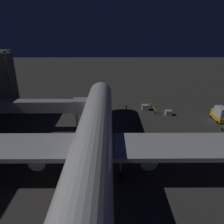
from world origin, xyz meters
TOP-DOWN VIEW (x-y plane):
  - ground_plane at (0.00, 0.00)m, footprint 320.00×320.00m
  - airliner_at_gate at (-0.00, 9.56)m, footprint 51.62×64.87m
  - jet_bridge at (11.78, -8.53)m, footprint 21.93×3.40m
  - apron_floodlight_mast at (25.50, -21.76)m, footprint 2.90×0.50m
  - catering_truck at (-30.71, -13.95)m, footprint 2.36×5.32m
  - baggage_container_near_belt at (-18.64, -17.83)m, footprint 1.70×1.52m
  - baggage_container_mid_row at (-12.87, -21.99)m, footprint 1.88×1.74m
  - ground_crew_near_nose_gear at (-15.19, -18.45)m, footprint 0.40×0.40m
  - ground_crew_by_belt_loader at (-15.15, -20.07)m, footprint 0.40×0.40m
  - ground_crew_marshaller_fwd at (-14.86, -23.51)m, footprint 0.40×0.40m
  - ground_crew_under_port_wing at (-7.30, -22.17)m, footprint 0.40×0.40m
  - traffic_cone_nose_port at (-2.20, -21.31)m, footprint 0.36×0.36m
  - traffic_cone_nose_starboard at (2.20, -21.31)m, footprint 0.36×0.36m

SIDE VIEW (x-z plane):
  - ground_plane at x=0.00m, z-range 0.00..0.00m
  - traffic_cone_nose_port at x=-2.20m, z-range 0.00..0.55m
  - traffic_cone_nose_starboard at x=2.20m, z-range 0.00..0.55m
  - baggage_container_near_belt at x=-18.64m, z-range 0.00..1.41m
  - baggage_container_mid_row at x=-12.87m, z-range 0.00..1.63m
  - ground_crew_under_port_wing at x=-7.30m, z-range 0.08..1.75m
  - ground_crew_near_nose_gear at x=-15.19m, z-range 0.09..1.83m
  - ground_crew_by_belt_loader at x=-15.15m, z-range 0.09..1.91m
  - ground_crew_marshaller_fwd at x=-14.86m, z-range 0.09..1.94m
  - catering_truck at x=-30.71m, z-range 0.00..3.82m
  - airliner_at_gate at x=0.00m, z-range -3.79..15.68m
  - jet_bridge at x=11.78m, z-range 2.25..9.82m
  - apron_floodlight_mast at x=25.50m, z-range 1.42..18.23m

